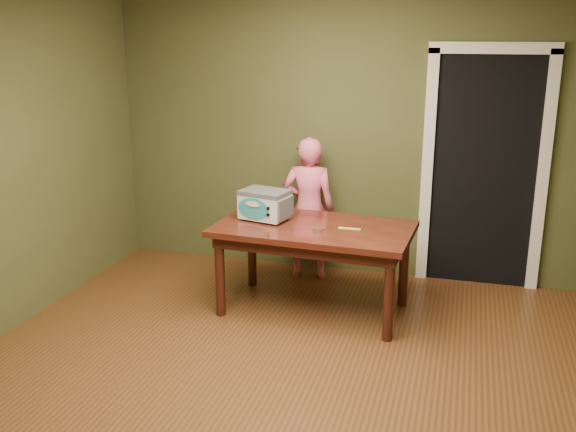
{
  "coord_description": "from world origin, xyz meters",
  "views": [
    {
      "loc": [
        1.14,
        -3.46,
        2.29
      ],
      "look_at": [
        -0.12,
        1.0,
        0.95
      ],
      "focal_mm": 40.0,
      "sensor_mm": 36.0,
      "label": 1
    }
  ],
  "objects": [
    {
      "name": "room_shell",
      "position": [
        0.0,
        0.0,
        1.71
      ],
      "size": [
        4.52,
        5.02,
        2.61
      ],
      "color": "#474D29",
      "rests_on": "ground"
    },
    {
      "name": "toy_oven",
      "position": [
        -0.47,
        1.51,
        0.89
      ],
      "size": [
        0.46,
        0.36,
        0.26
      ],
      "rotation": [
        0.0,
        0.0,
        -0.23
      ],
      "color": "#4C4F54",
      "rests_on": "dining_table"
    },
    {
      "name": "spatula",
      "position": [
        0.27,
        1.44,
        0.75
      ],
      "size": [
        0.18,
        0.03,
        0.01
      ],
      "primitive_type": "cube",
      "rotation": [
        0.0,
        0.0,
        0.01
      ],
      "color": "#EDDD67",
      "rests_on": "dining_table"
    },
    {
      "name": "child",
      "position": [
        -0.26,
        2.2,
        0.68
      ],
      "size": [
        0.53,
        0.38,
        1.36
      ],
      "primitive_type": "imported",
      "rotation": [
        0.0,
        0.0,
        3.25
      ],
      "color": "#EF6287",
      "rests_on": "floor"
    },
    {
      "name": "dining_table",
      "position": [
        -0.03,
        1.45,
        0.65
      ],
      "size": [
        1.65,
        0.99,
        0.75
      ],
      "rotation": [
        0.0,
        0.0,
        -0.06
      ],
      "color": "#340E0B",
      "rests_on": "floor"
    },
    {
      "name": "doorway",
      "position": [
        1.3,
        2.78,
        1.06
      ],
      "size": [
        1.1,
        0.66,
        2.25
      ],
      "color": "black",
      "rests_on": "ground"
    },
    {
      "name": "floor",
      "position": [
        0.0,
        0.0,
        0.0
      ],
      "size": [
        5.0,
        5.0,
        0.0
      ],
      "primitive_type": "plane",
      "color": "brown",
      "rests_on": "ground"
    },
    {
      "name": "baking_pan",
      "position": [
        0.04,
        1.34,
        0.76
      ],
      "size": [
        0.1,
        0.1,
        0.02
      ],
      "color": "silver",
      "rests_on": "dining_table"
    }
  ]
}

